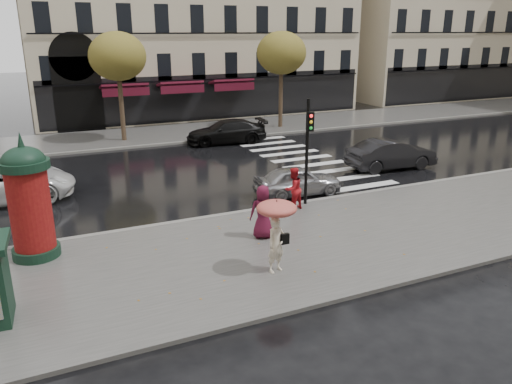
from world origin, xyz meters
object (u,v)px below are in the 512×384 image
car_black (226,132)px  car_darkgrey (391,154)px  woman_umbrella (277,224)px  car_silver (297,181)px  man_burgundy (263,212)px  car_white (0,183)px  woman_red (293,189)px  morris_column (29,199)px  traffic_light (308,142)px

car_black → car_darkgrey: bearing=37.7°
woman_umbrella → car_darkgrey: woman_umbrella is taller
woman_umbrella → car_black: 17.71m
woman_umbrella → car_silver: size_ratio=0.59×
man_burgundy → car_white: size_ratio=0.31×
car_darkgrey → woman_umbrella: bearing=131.1°
car_darkgrey → car_white: car_white is taller
woman_red → man_burgundy: 2.94m
car_darkgrey → car_black: size_ratio=0.92×
woman_red → car_silver: size_ratio=0.45×
man_burgundy → car_silver: bearing=-113.4°
morris_column → car_white: morris_column is taller
woman_red → morris_column: morris_column is taller
man_burgundy → morris_column: size_ratio=0.46×
car_white → man_burgundy: bearing=-133.6°
morris_column → woman_red: bearing=2.5°
woman_umbrella → morris_column: morris_column is taller
woman_umbrella → car_white: size_ratio=0.38×
woman_umbrella → car_silver: bearing=56.2°
car_darkgrey → car_black: (-5.35, 9.07, -0.03)m
morris_column → car_silver: bearing=12.1°
woman_umbrella → woman_red: bearing=56.1°
woman_umbrella → car_white: bearing=125.1°
traffic_light → car_white: (-10.97, 5.70, -1.82)m
traffic_light → car_black: size_ratio=0.84×
morris_column → car_darkgrey: morris_column is taller
car_black → man_burgundy: bearing=-9.6°
woman_umbrella → morris_column: (-6.18, 3.94, 0.40)m
woman_umbrella → morris_column: bearing=147.5°
car_darkgrey → man_burgundy: bearing=123.6°
man_burgundy → car_silver: size_ratio=0.48×
man_burgundy → car_silver: (3.40, 3.76, -0.38)m
woman_umbrella → car_white: woman_umbrella is taller
woman_red → man_burgundy: (-2.19, -1.96, 0.07)m
car_darkgrey → traffic_light: bearing=119.5°
traffic_light → car_white: traffic_light is taller
woman_red → man_burgundy: man_burgundy is taller
car_silver → woman_umbrella: bearing=150.9°
morris_column → car_black: size_ratio=0.78×
woman_red → car_darkgrey: 8.33m
car_white → car_black: bearing=-60.7°
woman_umbrella → car_black: size_ratio=0.44×
woman_red → car_black: woman_red is taller
man_burgundy → morris_column: (-6.89, 1.56, 0.95)m
car_white → car_black: car_white is taller
man_burgundy → traffic_light: (2.97, 2.28, 1.62)m
woman_umbrella → woman_red: woman_umbrella is taller
woman_umbrella → car_white: (-7.29, 10.36, -0.75)m
morris_column → car_darkgrey: (16.63, 3.93, -1.21)m
morris_column → car_black: bearing=49.0°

